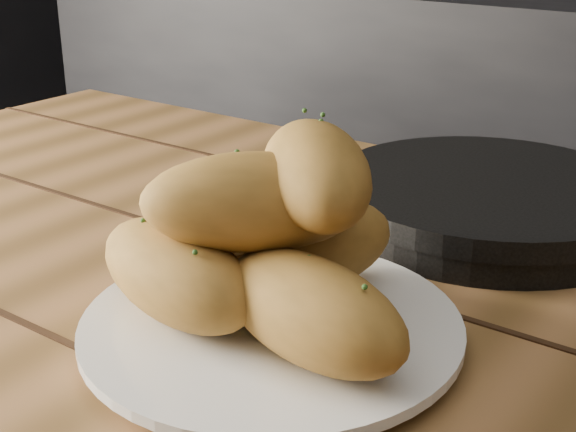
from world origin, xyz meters
name	(u,v)px	position (x,y,z in m)	size (l,w,h in m)	color
plate	(272,329)	(-0.27, 0.66, 0.76)	(0.27, 0.27, 0.02)	white
bread_rolls	(272,242)	(-0.27, 0.66, 0.83)	(0.27, 0.23, 0.14)	#A3702D
skillet	(490,201)	(-0.23, 0.96, 0.77)	(0.43, 0.30, 0.05)	black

